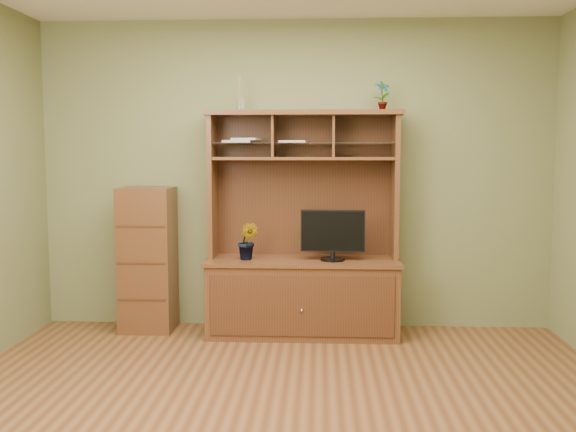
{
  "coord_description": "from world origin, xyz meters",
  "views": [
    {
      "loc": [
        0.22,
        -3.67,
        1.56
      ],
      "look_at": [
        -0.02,
        1.2,
        1.07
      ],
      "focal_mm": 40.0,
      "sensor_mm": 36.0,
      "label": 1
    }
  ],
  "objects": [
    {
      "name": "side_cabinet",
      "position": [
        -1.27,
        1.78,
        0.63
      ],
      "size": [
        0.45,
        0.41,
        1.25
      ],
      "color": "#4C2415",
      "rests_on": "room"
    },
    {
      "name": "media_hutch",
      "position": [
        0.08,
        1.73,
        0.52
      ],
      "size": [
        1.66,
        0.61,
        1.9
      ],
      "color": "#4C2415",
      "rests_on": "room"
    },
    {
      "name": "magazines",
      "position": [
        -0.3,
        1.8,
        1.65
      ],
      "size": [
        0.73,
        0.22,
        0.04
      ],
      "color": "#BCBCC1",
      "rests_on": "media_hutch"
    },
    {
      "name": "orchid_plant",
      "position": [
        -0.38,
        1.65,
        0.81
      ],
      "size": [
        0.2,
        0.18,
        0.32
      ],
      "primitive_type": "imported",
      "rotation": [
        0.0,
        0.0,
        -0.24
      ],
      "color": "#255A1E",
      "rests_on": "media_hutch"
    },
    {
      "name": "top_plant",
      "position": [
        0.74,
        1.8,
        2.03
      ],
      "size": [
        0.15,
        0.13,
        0.25
      ],
      "primitive_type": "imported",
      "rotation": [
        0.0,
        0.0,
        0.32
      ],
      "color": "#2D6824",
      "rests_on": "media_hutch"
    },
    {
      "name": "room",
      "position": [
        0.0,
        0.0,
        1.35
      ],
      "size": [
        4.54,
        4.04,
        2.74
      ],
      "color": "#5B311A",
      "rests_on": "ground"
    },
    {
      "name": "reed_diffuser",
      "position": [
        -0.46,
        1.8,
        2.02
      ],
      "size": [
        0.06,
        0.06,
        0.3
      ],
      "color": "silver",
      "rests_on": "media_hutch"
    },
    {
      "name": "monitor",
      "position": [
        0.33,
        1.65,
        0.87
      ],
      "size": [
        0.53,
        0.21,
        0.42
      ],
      "rotation": [
        0.0,
        0.0,
        -0.04
      ],
      "color": "black",
      "rests_on": "media_hutch"
    }
  ]
}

